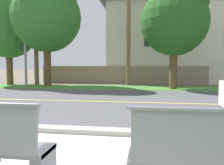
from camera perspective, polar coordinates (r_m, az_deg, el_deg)
name	(u,v)px	position (r m, az deg, el deg)	size (l,w,h in m)	color
ground_plane	(132,97)	(10.26, 5.11, -3.69)	(140.00, 140.00, 0.00)	#665B4C
curb_edge	(115,132)	(4.74, 0.63, -12.29)	(44.00, 0.30, 0.11)	#ADA89E
street_asphalt	(130,102)	(8.78, 4.48, -4.99)	(52.00, 8.00, 0.01)	#515156
road_centre_line	(130,102)	(8.78, 4.48, -4.95)	(48.00, 0.14, 0.01)	#E0CC4C
far_verge_grass	(137,88)	(14.59, 6.21, -1.34)	(48.00, 2.80, 0.02)	#478438
streetlamp	(26,28)	(16.59, -20.67, 12.56)	(0.24, 2.10, 6.80)	gray
shade_tree_far_left	(9,26)	(18.60, -24.33, 12.68)	(3.99, 3.99, 6.58)	brown
shade_tree_left	(48,12)	(16.70, -15.76, 16.63)	(4.71, 4.71, 7.77)	brown
shade_tree_centre	(177,17)	(14.55, 15.91, 15.61)	(4.04, 4.04, 6.66)	brown
palm_tree_tall	(35,2)	(18.38, -18.74, 18.62)	(2.09, 1.98, 7.53)	brown
garden_wall	(122,75)	(17.98, 2.42, 1.92)	(13.00, 0.36, 1.40)	gray
house_across_street	(184,41)	(21.41, 17.61, 9.86)	(13.93, 6.91, 7.11)	beige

